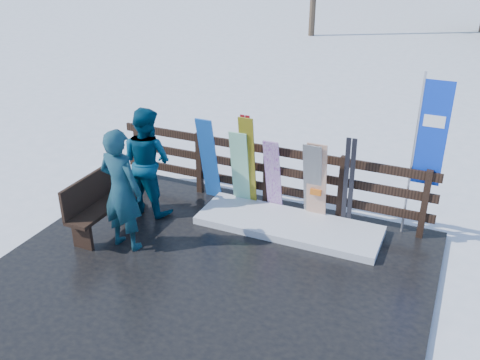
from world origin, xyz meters
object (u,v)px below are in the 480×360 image
at_px(snowboard_0, 209,159).
at_px(snowboard_3, 273,177).
at_px(snowboard_2, 248,163).
at_px(snowboard_4, 313,183).
at_px(bench, 101,200).
at_px(rental_flag, 428,140).
at_px(person_front, 121,190).
at_px(snowboard_5, 316,183).
at_px(snowboard_1, 240,169).
at_px(person_back, 147,161).

bearing_deg(snowboard_0, snowboard_3, 0.00).
height_order(snowboard_2, snowboard_4, snowboard_2).
height_order(bench, snowboard_4, snowboard_4).
bearing_deg(rental_flag, bench, -158.01).
bearing_deg(rental_flag, person_front, -151.78).
height_order(snowboard_0, snowboard_5, snowboard_0).
bearing_deg(person_front, snowboard_4, -136.89).
relative_size(snowboard_2, snowboard_5, 1.18).
relative_size(bench, snowboard_1, 1.06).
bearing_deg(snowboard_1, snowboard_5, 0.00).
distance_m(snowboard_0, snowboard_3, 1.19).
xyz_separation_m(snowboard_0, snowboard_3, (1.19, 0.00, -0.10)).
bearing_deg(person_back, snowboard_3, -150.24).
xyz_separation_m(bench, person_front, (0.63, -0.27, 0.43)).
relative_size(snowboard_4, person_front, 0.76).
height_order(bench, person_front, person_front).
distance_m(snowboard_1, snowboard_5, 1.34).
relative_size(snowboard_0, person_front, 0.84).
distance_m(rental_flag, person_back, 4.42).
xyz_separation_m(rental_flag, person_front, (-3.97, -2.13, -0.66)).
relative_size(snowboard_2, snowboard_3, 1.21).
bearing_deg(snowboard_2, bench, -139.41).
bearing_deg(rental_flag, snowboard_5, -170.12).
xyz_separation_m(snowboard_4, person_back, (-2.63, -0.74, 0.22)).
distance_m(snowboard_5, person_back, 2.81).
xyz_separation_m(snowboard_1, snowboard_3, (0.60, 0.00, -0.02)).
xyz_separation_m(bench, snowboard_4, (2.99, 1.59, 0.19)).
bearing_deg(snowboard_1, person_back, -151.39).
relative_size(bench, snowboard_5, 1.04).
height_order(bench, snowboard_5, snowboard_5).
xyz_separation_m(snowboard_0, person_front, (-0.49, -1.86, 0.16)).
height_order(snowboard_0, person_front, person_front).
bearing_deg(snowboard_0, rental_flag, 4.43).
bearing_deg(snowboard_2, snowboard_0, 180.00).
bearing_deg(snowboard_5, snowboard_2, 180.00).
bearing_deg(snowboard_2, snowboard_1, -180.00).
bearing_deg(snowboard_1, snowboard_0, 180.00).
distance_m(bench, snowboard_2, 2.46).
xyz_separation_m(snowboard_1, person_front, (-1.08, -1.86, 0.25)).
bearing_deg(bench, snowboard_4, 28.00).
height_order(bench, snowboard_1, snowboard_1).
bearing_deg(bench, person_front, -23.41).
height_order(snowboard_1, rental_flag, rental_flag).
xyz_separation_m(snowboard_1, snowboard_4, (1.28, 0.00, 0.00)).
bearing_deg(rental_flag, person_back, -166.61).
bearing_deg(snowboard_3, snowboard_1, -180.00).
bearing_deg(snowboard_2, snowboard_4, 0.00).
distance_m(snowboard_2, rental_flag, 2.87).
bearing_deg(snowboard_3, person_front, -132.03).
relative_size(snowboard_5, rental_flag, 0.55).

